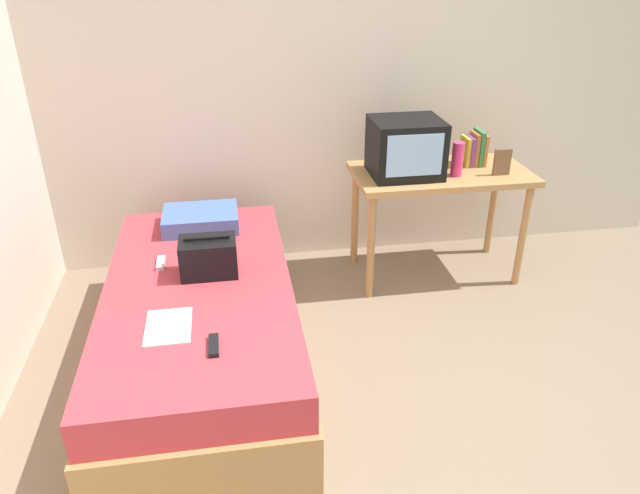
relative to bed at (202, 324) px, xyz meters
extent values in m
plane|color=#84705B|center=(0.94, -0.72, -0.25)|extent=(8.00, 8.00, 0.00)
cube|color=beige|center=(0.94, 1.28, 1.05)|extent=(5.20, 0.10, 2.60)
cube|color=#B27F4C|center=(0.00, 0.00, -0.09)|extent=(1.00, 2.00, 0.32)
cube|color=#C63842|center=(0.00, 0.00, 0.16)|extent=(0.97, 1.94, 0.19)
cube|color=#B27F4C|center=(1.59, 0.77, 0.49)|extent=(1.16, 0.60, 0.04)
cylinder|color=#B27F4C|center=(1.07, 0.53, 0.11)|extent=(0.05, 0.05, 0.73)
cylinder|color=#B27F4C|center=(2.11, 0.53, 0.11)|extent=(0.05, 0.05, 0.73)
cylinder|color=#B27F4C|center=(1.07, 1.01, 0.11)|extent=(0.05, 0.05, 0.73)
cylinder|color=#B27F4C|center=(2.11, 1.01, 0.11)|extent=(0.05, 0.05, 0.73)
cube|color=black|center=(1.33, 0.75, 0.69)|extent=(0.44, 0.38, 0.36)
cube|color=#8CB2E0|center=(1.33, 0.56, 0.70)|extent=(0.35, 0.01, 0.26)
cylinder|color=#E53372|center=(1.65, 0.68, 0.62)|extent=(0.07, 0.07, 0.22)
cube|color=gold|center=(1.78, 0.87, 0.61)|extent=(0.03, 0.14, 0.19)
cube|color=#7A3D89|center=(1.81, 0.87, 0.61)|extent=(0.03, 0.15, 0.20)
cube|color=#CC7233|center=(1.84, 0.87, 0.62)|extent=(0.03, 0.14, 0.22)
cube|color=#337F47|center=(1.87, 0.87, 0.63)|extent=(0.03, 0.16, 0.23)
cube|color=#CC7233|center=(1.90, 0.87, 0.62)|extent=(0.02, 0.16, 0.21)
cube|color=brown|center=(1.94, 0.64, 0.60)|extent=(0.11, 0.02, 0.17)
cube|color=#4766AD|center=(0.01, 0.70, 0.31)|extent=(0.46, 0.35, 0.11)
cube|color=black|center=(0.06, 0.10, 0.36)|extent=(0.30, 0.20, 0.20)
cylinder|color=black|center=(0.06, 0.10, 0.47)|extent=(0.24, 0.02, 0.02)
cube|color=white|center=(-0.13, -0.38, 0.26)|extent=(0.21, 0.29, 0.01)
cube|color=black|center=(0.08, -0.57, 0.27)|extent=(0.04, 0.16, 0.02)
cube|color=#B7B7BC|center=(-0.21, 0.24, 0.27)|extent=(0.04, 0.14, 0.02)
camera|label=1|loc=(0.20, -2.74, 1.85)|focal=33.23mm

